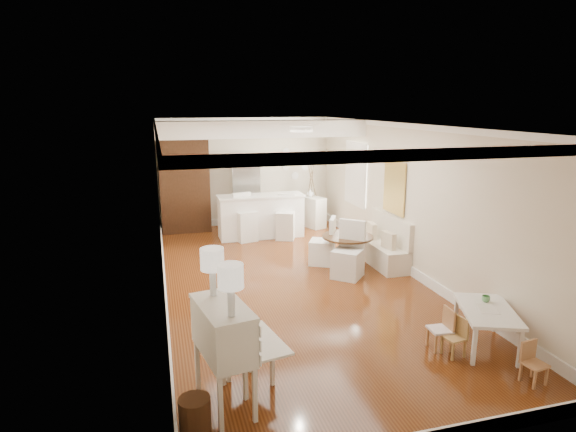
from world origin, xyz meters
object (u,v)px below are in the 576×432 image
wicker_basket (195,413)px  fridge (260,192)px  dining_table (347,252)px  pantry_cabinet (185,186)px  gustavian_armchair (247,350)px  sideboard (311,211)px  breakfast_counter (261,216)px  slip_chair_far (322,241)px  kids_chair_c (535,363)px  slip_chair_near (348,250)px  kids_chair_b (440,329)px  secretary_bureau (224,356)px  bar_stool_right (285,217)px  bar_stool_left (245,217)px  kids_chair_a (454,337)px  kids_table (486,328)px

wicker_basket → fridge: (2.34, 7.76, 0.74)m
dining_table → fridge: size_ratio=0.55×
wicker_basket → pantry_cabinet: bearing=86.8°
gustavian_armchair → sideboard: size_ratio=1.07×
breakfast_counter → slip_chair_far: bearing=-71.8°
kids_chair_c → wicker_basket: bearing=168.1°
pantry_cabinet → fridge: bearing=-0.9°
dining_table → slip_chair_near: 0.50m
kids_chair_b → dining_table: dining_table is taller
kids_chair_b → fridge: (-0.88, 7.02, 0.62)m
gustavian_armchair → secretary_bureau: bearing=105.9°
kids_chair_b → sideboard: sideboard is taller
slip_chair_far → bar_stool_right: bar_stool_right is taller
breakfast_counter → bar_stool_right: 0.62m
wicker_basket → breakfast_counter: (2.14, 6.71, 0.36)m
dining_table → fridge: fridge is taller
kids_chair_c → sideboard: (-0.20, 7.63, 0.15)m
slip_chair_far → bar_stool_right: 1.96m
kids_chair_b → bar_stool_left: 5.95m
kids_chair_b → slip_chair_far: 3.70m
kids_chair_a → kids_chair_b: size_ratio=0.92×
wicker_basket → pantry_cabinet: size_ratio=0.14×
kids_table → kids_chair_a: (-0.53, -0.08, -0.01)m
slip_chair_far → bar_stool_left: size_ratio=0.86×
fridge → pantry_cabinet: bearing=179.1°
bar_stool_right → sideboard: bearing=68.4°
kids_chair_b → secretary_bureau: bearing=-77.2°
kids_chair_a → dining_table: size_ratio=0.53×
bar_stool_left → sideboard: 2.10m
bar_stool_right → wicker_basket: bearing=-90.5°
slip_chair_far → gustavian_armchair: bearing=-2.9°
kids_chair_b → pantry_cabinet: 7.63m
pantry_cabinet → kids_chair_a: bearing=-68.5°
kids_chair_b → fridge: bearing=-169.0°
slip_chair_far → dining_table: bearing=68.2°
kids_table → kids_chair_c: 0.88m
secretary_bureau → dining_table: 4.73m
bar_stool_right → pantry_cabinet: (-2.22, 1.42, 0.62)m
kids_chair_c → dining_table: size_ratio=0.51×
slip_chair_far → pantry_cabinet: pantry_cabinet is taller
slip_chair_near → slip_chair_far: slip_chair_near is taller
wicker_basket → kids_chair_c: size_ratio=0.64×
kids_table → dining_table: dining_table is taller
fridge → sideboard: 1.43m
dining_table → slip_chair_near: size_ratio=0.94×
kids_chair_c → breakfast_counter: bearing=95.4°
kids_chair_b → slip_chair_far: size_ratio=0.59×
kids_table → kids_chair_a: bearing=-171.1°
kids_table → slip_chair_far: 3.92m
kids_chair_a → bar_stool_right: bar_stool_right is taller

